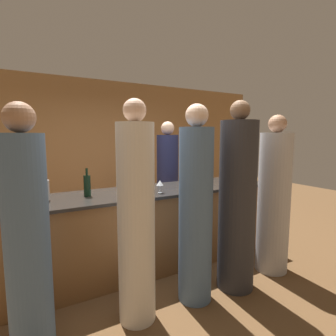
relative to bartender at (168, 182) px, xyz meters
The scene contains 16 objects.
ground_plane 1.46m from the bartender, 129.19° to the right, with size 14.00×14.00×0.00m, color brown.
back_wall 1.86m from the bartender, 114.34° to the left, with size 8.00×0.06×2.80m.
bar_counter 1.23m from the bartender, 129.19° to the right, with size 3.41×0.80×0.99m.
bartender is the anchor object (origin of this frame).
guest_0 1.89m from the bartender, 110.68° to the right, with size 0.34×0.34×1.96m.
guest_1 2.18m from the bartender, 126.39° to the right, with size 0.33×0.33×1.97m.
guest_2 1.82m from the bartender, 73.81° to the right, with size 0.38×0.38×1.91m.
guest_3 1.81m from the bartender, 94.85° to the right, with size 0.39×0.39×2.02m.
guest_4 2.72m from the bartender, 141.88° to the right, with size 0.32×0.32×1.90m.
wine_bottle_0 1.13m from the bartender, 65.13° to the right, with size 0.07×0.07×0.27m.
wine_bottle_1 1.76m from the bartender, 150.38° to the right, with size 0.08×0.08×0.32m.
wine_bottle_2 2.41m from the bartender, 163.26° to the right, with size 0.07×0.07×0.29m.
ice_bucket 2.17m from the bartender, 157.19° to the right, with size 0.18×0.18×0.21m.
wine_glass_0 1.68m from the bartender, 132.34° to the right, with size 0.07×0.07×0.15m.
wine_glass_1 1.35m from the bartender, 123.06° to the right, with size 0.08×0.08×0.15m.
wine_glass_2 2.28m from the bartender, 152.14° to the right, with size 0.08×0.08×0.16m.
Camera 1 is at (-1.40, -2.93, 1.65)m, focal length 28.00 mm.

